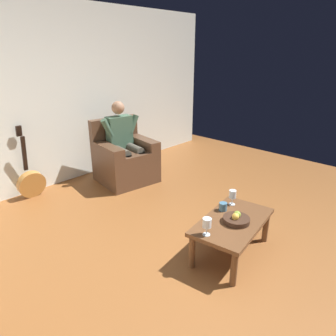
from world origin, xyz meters
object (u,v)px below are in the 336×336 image
person_seated (124,140)px  fruit_bowl (236,219)px  wine_glass_far (233,195)px  guitar (31,182)px  coffee_table (232,225)px  armchair (125,160)px  wine_glass_near (207,224)px  candle_jar (223,207)px

person_seated → fruit_bowl: bearing=86.8°
person_seated → wine_glass_far: person_seated is taller
fruit_bowl → wine_glass_far: bearing=-141.4°
person_seated → guitar: size_ratio=1.22×
coffee_table → armchair: bearing=-102.1°
coffee_table → wine_glass_far: bearing=-146.1°
fruit_bowl → coffee_table: bearing=-104.2°
wine_glass_near → candle_jar: 0.51m
wine_glass_near → wine_glass_far: size_ratio=1.01×
wine_glass_far → fruit_bowl: wine_glass_far is taller
armchair → wine_glass_near: (0.86, 2.20, 0.16)m
armchair → wine_glass_near: size_ratio=5.64×
coffee_table → guitar: bearing=-73.8°
person_seated → candle_jar: person_seated is taller
fruit_bowl → guitar: bearing=-74.3°
wine_glass_near → wine_glass_far: 0.67m
person_seated → wine_glass_far: (0.21, 2.04, -0.16)m
person_seated → fruit_bowl: person_seated is taller
armchair → guitar: bearing=-11.9°
candle_jar → wine_glass_far: bearing=-179.7°
person_seated → coffee_table: size_ratio=1.24×
coffee_table → candle_jar: (-0.10, -0.18, 0.10)m
armchair → person_seated: bearing=90.0°
guitar → fruit_bowl: guitar is taller
fruit_bowl → candle_jar: fruit_bowl is taller
wine_glass_far → person_seated: bearing=-95.8°
wine_glass_near → fruit_bowl: wine_glass_near is taller
person_seated → wine_glass_near: person_seated is taller
wine_glass_far → fruit_bowl: 0.37m
fruit_bowl → person_seated: bearing=-102.2°
wine_glass_near → wine_glass_far: bearing=-167.3°
coffee_table → guitar: 2.83m
wine_glass_far → wine_glass_near: bearing=12.7°
person_seated → wine_glass_far: 2.06m
coffee_table → candle_jar: candle_jar is taller
armchair → candle_jar: armchair is taller
guitar → wine_glass_far: bearing=112.7°
candle_jar → person_seated: bearing=-100.5°
coffee_table → fruit_bowl: bearing=75.8°
person_seated → guitar: 1.42m
armchair → coffee_table: bearing=86.8°
guitar → wine_glass_far: size_ratio=6.04×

